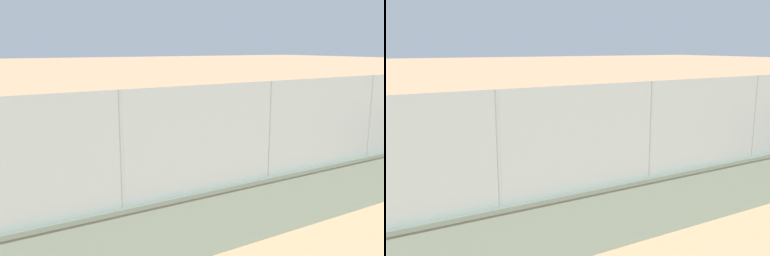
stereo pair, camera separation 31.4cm
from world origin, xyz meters
TOP-DOWN VIEW (x-y plane):
  - ground_plane at (0.00, 0.00)m, footprint 260.00×260.00m
  - perimeter_wall at (0.45, 13.16)m, footprint 33.07×1.19m
  - fence_panel_on_wall at (0.45, 13.16)m, footprint 32.47×0.93m
  - player_at_service_line at (3.68, 6.98)m, footprint 0.89×1.02m
  - player_foreground_swinging at (-3.86, 0.22)m, footprint 0.88×1.05m
  - player_near_wall_returning at (-2.87, 7.94)m, footprint 0.89×0.74m
  - sports_ball at (5.06, 9.32)m, footprint 0.21×0.21m

SIDE VIEW (x-z plane):
  - ground_plane at x=0.00m, z-range 0.00..0.00m
  - sports_ball at x=5.06m, z-range 0.00..0.21m
  - perimeter_wall at x=0.45m, z-range 0.01..1.36m
  - player_at_service_line at x=3.68m, z-range 0.13..1.66m
  - player_foreground_swinging at x=-3.86m, z-range 0.15..1.76m
  - player_near_wall_returning at x=-2.87m, z-range 0.15..1.83m
  - fence_panel_on_wall at x=0.45m, z-range 1.35..3.33m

